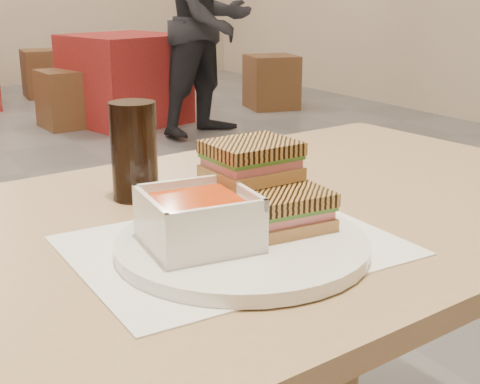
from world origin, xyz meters
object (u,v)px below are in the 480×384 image
main_table (246,286)px  bg_chair_1l (67,99)px  panini_lower (282,210)px  cola_glass (134,151)px  bg_chair_1r (271,82)px  soup_bowl (199,221)px  patron_b (211,21)px  bg_chair_2r (45,73)px  bg_table_1 (125,79)px  plate (242,245)px

main_table → bg_chair_1l: bearing=76.4°
panini_lower → cola_glass: cola_glass is taller
panini_lower → bg_chair_1r: 5.25m
panini_lower → cola_glass: bearing=108.3°
soup_bowl → panini_lower: bearing=-2.8°
soup_bowl → bg_chair_1l: 4.64m
bg_chair_1l → patron_b: bearing=-44.0°
cola_glass → patron_b: size_ratio=0.09×
cola_glass → bg_chair_1l: cola_glass is taller
bg_chair_1l → bg_chair_2r: 1.61m
patron_b → bg_chair_1l: bearing=136.0°
panini_lower → cola_glass: 0.27m
soup_bowl → patron_b: bearing=61.0°
bg_chair_2r → bg_chair_1r: bearing=-47.6°
main_table → bg_chair_1l: 4.48m
bg_chair_1r → patron_b: (-0.99, -0.69, 0.58)m
soup_bowl → bg_chair_1l: bearing=75.1°
cola_glass → bg_chair_1l: size_ratio=0.33×
soup_bowl → bg_chair_2r: bearing=76.4°
cola_glass → bg_table_1: cola_glass is taller
main_table → plate: (-0.08, -0.13, 0.12)m
main_table → bg_chair_1l: main_table is taller
plate → cola_glass: 0.27m
main_table → plate: bearing=-123.3°
plate → bg_chair_1r: size_ratio=0.60×
main_table → cola_glass: 0.25m
plate → patron_b: 4.15m
plate → bg_table_1: size_ratio=0.31×
bg_chair_1r → main_table: bearing=-124.2°
panini_lower → patron_b: (1.91, 3.65, 0.02)m
plate → panini_lower: (0.06, 0.01, 0.03)m
plate → patron_b: patron_b is taller
bg_chair_1l → patron_b: patron_b is taller
main_table → panini_lower: size_ratio=11.13×
bg_chair_1l → bg_table_1: bearing=-9.4°
bg_table_1 → soup_bowl: bearing=-110.5°
bg_chair_2r → patron_b: size_ratio=0.28×
bg_chair_2r → panini_lower: bearing=-102.5°
main_table → bg_chair_1r: main_table is taller
bg_chair_1l → patron_b: 1.30m
bg_chair_1r → bg_chair_2r: bg_chair_1r is taller
bg_chair_1r → bg_table_1: bearing=178.3°
cola_glass → bg_chair_2r: bearing=76.1°
plate → soup_bowl: (-0.05, 0.01, 0.04)m
cola_glass → bg_table_1: bearing=68.7°
cola_glass → panini_lower: bearing=-71.7°
bg_table_1 → bg_chair_1r: bearing=-1.7°
bg_chair_2r → soup_bowl: bearing=-103.6°
main_table → cola_glass: size_ratio=8.77×
plate → bg_table_1: (1.58, 4.39, -0.41)m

